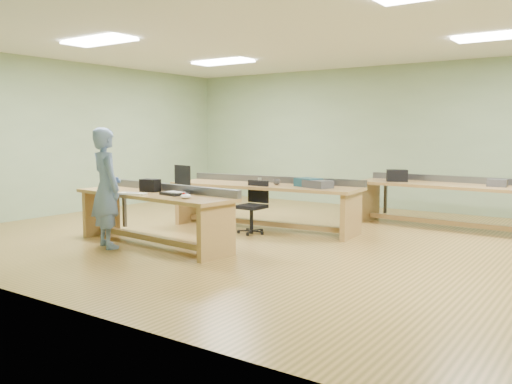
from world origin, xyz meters
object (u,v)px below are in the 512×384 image
task_chair (253,214)px  mug (277,182)px  drinks_can (260,181)px  workbench_mid (265,195)px  workbench_back (452,195)px  laptop_base (175,194)px  parts_bin_teal (308,182)px  person (106,188)px  workbench_front (155,207)px  parts_bin_grey (318,184)px  camera_bag (150,185)px

task_chair → mug: mug is taller
drinks_can → task_chair: bearing=-70.1°
workbench_mid → workbench_back: size_ratio=1.03×
laptop_base → task_chair: bearing=91.2°
parts_bin_teal → laptop_base: bearing=-114.5°
laptop_base → parts_bin_teal: bearing=75.3°
laptop_base → mug: mug is taller
workbench_mid → person: size_ratio=1.98×
parts_bin_teal → drinks_can: parts_bin_teal is taller
workbench_front → workbench_mid: same height
drinks_can → person: bearing=-110.7°
person → parts_bin_grey: (1.99, 2.47, -0.03)m
workbench_front → parts_bin_teal: 2.48m
workbench_front → camera_bag: camera_bag is taller
person → parts_bin_teal: person is taller
workbench_mid → drinks_can: size_ratio=31.27×
workbench_mid → parts_bin_teal: size_ratio=8.62×
workbench_mid → laptop_base: workbench_mid is taller
task_chair → parts_bin_grey: parts_bin_grey is taller
parts_bin_teal → drinks_can: bearing=-172.2°
workbench_front → workbench_back: size_ratio=0.87×
workbench_front → drinks_can: size_ratio=26.42×
person → mug: bearing=-95.1°
person → workbench_mid: bearing=-91.6°
parts_bin_teal → mug: parts_bin_teal is taller
workbench_back → camera_bag: size_ratio=11.89×
workbench_mid → laptop_base: 2.01m
mug → drinks_can: size_ratio=1.09×
workbench_front → person: size_ratio=1.67×
workbench_front → person: person is taller
laptop_base → task_chair: 1.63m
workbench_front → task_chair: 1.69m
workbench_mid → mug: size_ratio=28.61×
laptop_base → camera_bag: 0.60m
workbench_mid → camera_bag: (-0.75, -1.89, 0.28)m
person → laptop_base: 0.97m
laptop_base → parts_bin_teal: 2.27m
mug → camera_bag: bearing=-116.1°
person → drinks_can: size_ratio=15.83×
workbench_mid → task_chair: 0.52m
laptop_base → drinks_can: drinks_can is taller
laptop_base → drinks_can: size_ratio=3.23×
task_chair → drinks_can: 0.66m
parts_bin_grey → workbench_mid: bearing=179.4°
workbench_mid → task_chair: workbench_mid is taller
parts_bin_teal → parts_bin_grey: size_ratio=0.88×
workbench_back → parts_bin_grey: parts_bin_grey is taller
workbench_mid → drinks_can: workbench_mid is taller
parts_bin_teal → person: bearing=-124.8°
workbench_front → workbench_back: 4.91m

